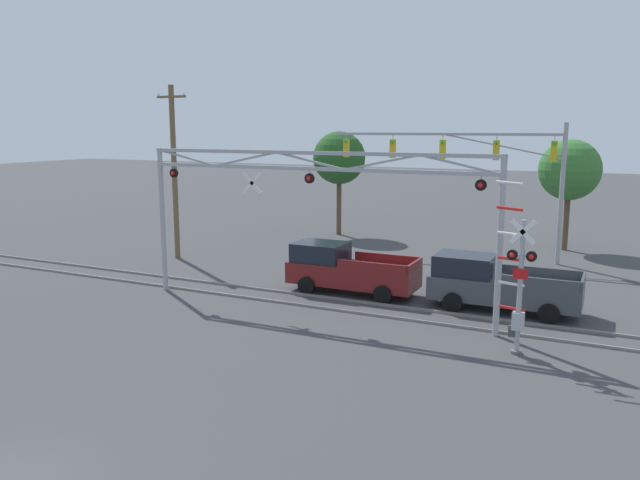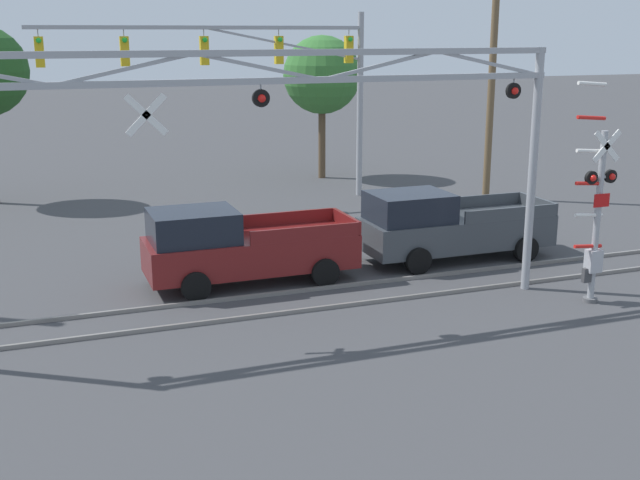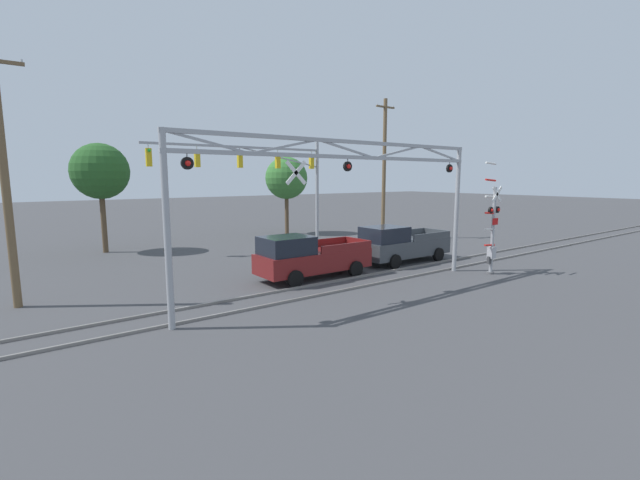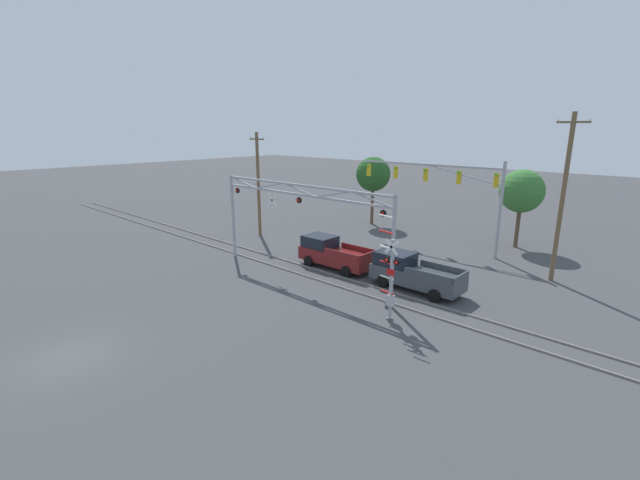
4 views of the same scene
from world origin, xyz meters
TOP-DOWN VIEW (x-y plane):
  - rail_track_near at (0.00, 14.16)m, footprint 80.00×0.08m
  - rail_track_far at (0.00, 15.60)m, footprint 80.00×0.08m
  - crossing_gantry at (-0.02, 13.88)m, footprint 14.30×0.26m
  - crossing_signal_mast at (7.90, 12.42)m, footprint 1.32×0.35m
  - traffic_signal_span at (4.03, 26.72)m, footprint 12.52×0.39m
  - pickup_truck_lead at (0.21, 16.89)m, footprint 5.52×2.21m
  - pickup_truck_following at (6.46, 17.02)m, footprint 5.62×2.21m
  - utility_pole_right at (12.33, 24.31)m, footprint 1.80×0.28m
  - background_tree_beyond_span at (7.85, 31.02)m, footprint 3.45×3.45m

SIDE VIEW (x-z plane):
  - rail_track_near at x=0.00m, z-range 0.00..0.10m
  - rail_track_far at x=0.00m, z-range 0.00..0.10m
  - pickup_truck_lead at x=0.21m, z-range -0.02..2.05m
  - pickup_truck_following at x=6.46m, z-range -0.02..2.05m
  - crossing_signal_mast at x=7.90m, z-range -0.61..4.78m
  - crossing_gantry at x=-0.02m, z-range 1.48..7.59m
  - background_tree_beyond_span at x=7.85m, z-range 1.42..7.77m
  - traffic_signal_span at x=4.03m, z-range 1.58..8.80m
  - utility_pole_right at x=12.33m, z-range 0.15..10.57m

